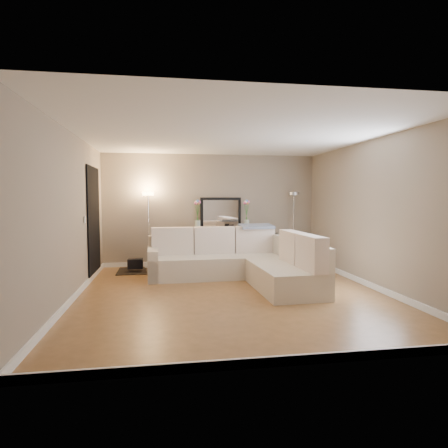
{
  "coord_description": "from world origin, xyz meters",
  "views": [
    {
      "loc": [
        -1.08,
        -6.03,
        1.58
      ],
      "look_at": [
        0.0,
        0.8,
        1.1
      ],
      "focal_mm": 30.0,
      "sensor_mm": 36.0,
      "label": 1
    }
  ],
  "objects": [
    {
      "name": "floor_lamp_lit",
      "position": [
        -1.45,
        2.5,
        1.21
      ],
      "size": [
        0.24,
        0.24,
        1.71
      ],
      "color": "silver",
      "rests_on": "floor"
    },
    {
      "name": "throw_blanket",
      "position": [
        0.83,
        1.66,
        0.98
      ],
      "size": [
        0.74,
        0.47,
        0.09
      ],
      "primitive_type": "cube",
      "rotation": [
        0.1,
        0.0,
        0.08
      ],
      "color": "gray",
      "rests_on": "sectional_sofa"
    },
    {
      "name": "baseboard_right",
      "position": [
        2.48,
        0.0,
        0.05
      ],
      "size": [
        0.03,
        5.5,
        0.1
      ],
      "primitive_type": "cube",
      "color": "white",
      "rests_on": "ground"
    },
    {
      "name": "wall_back",
      "position": [
        0.0,
        2.76,
        1.3
      ],
      "size": [
        5.0,
        0.02,
        2.6
      ],
      "primitive_type": "cube",
      "color": "gray",
      "rests_on": "ground"
    },
    {
      "name": "wall_right",
      "position": [
        2.51,
        0.0,
        1.3
      ],
      "size": [
        0.02,
        5.5,
        2.6
      ],
      "primitive_type": "cube",
      "color": "gray",
      "rests_on": "ground"
    },
    {
      "name": "console_table",
      "position": [
        0.14,
        2.46,
        0.48
      ],
      "size": [
        1.39,
        0.46,
        0.84
      ],
      "color": "black",
      "rests_on": "floor"
    },
    {
      "name": "ceiling",
      "position": [
        0.0,
        0.0,
        2.6
      ],
      "size": [
        5.0,
        5.5,
        0.01
      ],
      "primitive_type": "cube",
      "color": "white",
      "rests_on": "ground"
    },
    {
      "name": "flower_vase_left",
      "position": [
        -0.35,
        2.43,
        1.13
      ],
      "size": [
        0.16,
        0.13,
        0.72
      ],
      "color": "silver",
      "rests_on": "console_table"
    },
    {
      "name": "floor",
      "position": [
        0.0,
        0.0,
        -0.01
      ],
      "size": [
        5.0,
        5.5,
        0.01
      ],
      "primitive_type": "cube",
      "color": "olive",
      "rests_on": "ground"
    },
    {
      "name": "baseboard_front",
      "position": [
        0.0,
        -2.73,
        0.05
      ],
      "size": [
        5.0,
        0.03,
        0.1
      ],
      "primitive_type": "cube",
      "color": "white",
      "rests_on": "ground"
    },
    {
      "name": "leaning_mirror",
      "position": [
        0.21,
        2.64,
        1.21
      ],
      "size": [
        0.97,
        0.11,
        0.76
      ],
      "color": "black",
      "rests_on": "console_table"
    },
    {
      "name": "floor_lamp_unlit",
      "position": [
        1.96,
        2.51,
        1.22
      ],
      "size": [
        0.3,
        0.3,
        1.72
      ],
      "color": "silver",
      "rests_on": "floor"
    },
    {
      "name": "sectional_sofa",
      "position": [
        0.36,
        0.97,
        0.37
      ],
      "size": [
        2.89,
        2.71,
        0.99
      ],
      "color": "beige",
      "rests_on": "floor"
    },
    {
      "name": "black_bag",
      "position": [
        -1.72,
        2.08,
        0.18
      ],
      "size": [
        0.32,
        0.23,
        0.21
      ],
      "primitive_type": "cube",
      "rotation": [
        0.0,
        0.0,
        0.01
      ],
      "color": "black",
      "rests_on": "charcoal_rug"
    },
    {
      "name": "baseboard_back",
      "position": [
        0.0,
        2.73,
        0.05
      ],
      "size": [
        5.0,
        0.03,
        0.1
      ],
      "primitive_type": "cube",
      "color": "white",
      "rests_on": "ground"
    },
    {
      "name": "wall_left",
      "position": [
        -2.51,
        0.0,
        1.3
      ],
      "size": [
        0.02,
        5.5,
        2.6
      ],
      "primitive_type": "cube",
      "color": "gray",
      "rests_on": "ground"
    },
    {
      "name": "table_decor",
      "position": [
        0.23,
        2.43,
        0.86
      ],
      "size": [
        0.58,
        0.14,
        0.14
      ],
      "color": "#C96323",
      "rests_on": "console_table"
    },
    {
      "name": "baseboard_left",
      "position": [
        -2.48,
        0.0,
        0.05
      ],
      "size": [
        0.03,
        5.5,
        0.1
      ],
      "primitive_type": "cube",
      "color": "white",
      "rests_on": "ground"
    },
    {
      "name": "charcoal_rug",
      "position": [
        -1.54,
        2.17,
        0.01
      ],
      "size": [
        1.12,
        0.85,
        0.01
      ],
      "primitive_type": "cube",
      "rotation": [
        0.0,
        0.0,
        0.01
      ],
      "color": "black",
      "rests_on": "floor"
    },
    {
      "name": "flower_vase_right",
      "position": [
        0.8,
        2.51,
        1.13
      ],
      "size": [
        0.16,
        0.13,
        0.72
      ],
      "color": "silver",
      "rests_on": "console_table"
    },
    {
      "name": "doorway",
      "position": [
        -2.48,
        1.7,
        1.1
      ],
      "size": [
        0.02,
        1.2,
        2.2
      ],
      "primitive_type": "cube",
      "color": "black",
      "rests_on": "ground"
    },
    {
      "name": "switch_plate",
      "position": [
        -2.48,
        0.85,
        1.2
      ],
      "size": [
        0.02,
        0.08,
        0.12
      ],
      "primitive_type": "cube",
      "color": "white",
      "rests_on": "ground"
    },
    {
      "name": "wall_front",
      "position": [
        0.0,
        -2.76,
        1.3
      ],
      "size": [
        5.0,
        0.02,
        2.6
      ],
      "primitive_type": "cube",
      "color": "gray",
      "rests_on": "ground"
    }
  ]
}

